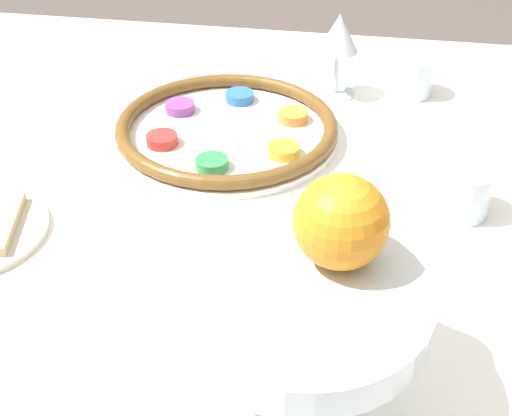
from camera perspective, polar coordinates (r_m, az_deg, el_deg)
The scene contains 6 objects.
seder_plate at distance 1.00m, azimuth -2.15°, elevation 6.35°, with size 0.31×0.31×0.03m.
wine_glass at distance 1.10m, azimuth 6.64°, elevation 13.40°, with size 0.06×0.06×0.13m.
fruit_stand at distance 0.59m, azimuth 3.69°, elevation -8.13°, with size 0.21×0.21×0.12m.
orange_fruit at distance 0.58m, azimuth 6.83°, elevation -1.11°, with size 0.08×0.08×0.08m.
cup_near at distance 1.15m, azimuth 12.36°, elevation 10.25°, with size 0.07×0.07×0.06m.
cup_mid at distance 0.88m, azimuth 16.20°, elevation 1.27°, with size 0.07×0.07×0.06m.
Camera 1 is at (0.63, 0.19, 1.22)m, focal length 50.00 mm.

